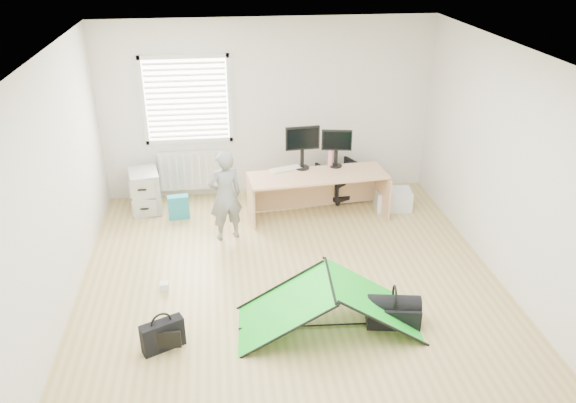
{
  "coord_description": "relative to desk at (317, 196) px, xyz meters",
  "views": [
    {
      "loc": [
        -0.74,
        -5.42,
        3.84
      ],
      "look_at": [
        0.0,
        0.4,
        0.95
      ],
      "focal_mm": 35.0,
      "sensor_mm": 36.0,
      "label": 1
    }
  ],
  "objects": [
    {
      "name": "person",
      "position": [
        -1.33,
        -0.46,
        0.3
      ],
      "size": [
        0.53,
        0.43,
        1.26
      ],
      "primitive_type": "imported",
      "rotation": [
        0.0,
        0.0,
        3.46
      ],
      "color": "slate",
      "rests_on": "ground"
    },
    {
      "name": "storage_crate",
      "position": [
        1.18,
        0.12,
        -0.19
      ],
      "size": [
        0.56,
        0.42,
        0.29
      ],
      "primitive_type": "cube",
      "rotation": [
        0.0,
        0.0,
        -0.1
      ],
      "color": "silver",
      "rests_on": "ground"
    },
    {
      "name": "window",
      "position": [
        -1.81,
        0.94,
        1.22
      ],
      "size": [
        1.2,
        0.06,
        1.2
      ],
      "primitive_type": "cube",
      "color": "silver",
      "rests_on": "back_wall"
    },
    {
      "name": "office_chair",
      "position": [
        0.48,
        0.62,
        -0.06
      ],
      "size": [
        0.79,
        0.8,
        0.56
      ],
      "primitive_type": "imported",
      "rotation": [
        0.0,
        0.0,
        3.57
      ],
      "color": "black",
      "rests_on": "ground"
    },
    {
      "name": "thermos",
      "position": [
        0.23,
        0.28,
        0.46
      ],
      "size": [
        0.1,
        0.1,
        0.26
      ],
      "primitive_type": "cylinder",
      "rotation": [
        0.0,
        0.0,
        -0.42
      ],
      "color": "#D47789",
      "rests_on": "desk"
    },
    {
      "name": "white_box",
      "position": [
        -2.1,
        -1.6,
        -0.29
      ],
      "size": [
        0.1,
        0.1,
        0.1
      ],
      "primitive_type": "cube",
      "rotation": [
        0.0,
        0.0,
        0.03
      ],
      "color": "silver",
      "rests_on": "ground"
    },
    {
      "name": "duffel_bag",
      "position": [
        0.37,
        -2.54,
        -0.21
      ],
      "size": [
        0.6,
        0.38,
        0.24
      ],
      "primitive_type": "cube",
      "rotation": [
        0.0,
        0.0,
        -0.17
      ],
      "color": "black",
      "rests_on": "ground"
    },
    {
      "name": "ground",
      "position": [
        -0.61,
        -1.77,
        -0.33
      ],
      "size": [
        5.5,
        5.5,
        0.0
      ],
      "primitive_type": "plane",
      "color": "tan",
      "rests_on": "ground"
    },
    {
      "name": "tote_bag",
      "position": [
        -2.01,
        0.2,
        -0.16
      ],
      "size": [
        0.31,
        0.16,
        0.35
      ],
      "primitive_type": "cube",
      "rotation": [
        0.0,
        0.0,
        0.11
      ],
      "color": "teal",
      "rests_on": "ground"
    },
    {
      "name": "radiator",
      "position": [
        -1.81,
        0.9,
        0.12
      ],
      "size": [
        1.0,
        0.12,
        0.6
      ],
      "primitive_type": "cube",
      "color": "silver",
      "rests_on": "back_wall"
    },
    {
      "name": "monitor_left",
      "position": [
        -0.19,
        0.26,
        0.57
      ],
      "size": [
        0.5,
        0.14,
        0.47
      ],
      "primitive_type": "cube",
      "rotation": [
        0.0,
        0.0,
        0.08
      ],
      "color": "black",
      "rests_on": "desk"
    },
    {
      "name": "kite",
      "position": [
        -0.31,
        -2.5,
        -0.04
      ],
      "size": [
        1.97,
        0.96,
        0.59
      ],
      "primitive_type": null,
      "rotation": [
        0.0,
        0.0,
        -0.06
      ],
      "color": "#13CC23",
      "rests_on": "ground"
    },
    {
      "name": "laptop_bag",
      "position": [
        -2.03,
        -2.63,
        -0.17
      ],
      "size": [
        0.45,
        0.3,
        0.32
      ],
      "primitive_type": "cube",
      "rotation": [
        0.0,
        0.0,
        0.43
      ],
      "color": "black",
      "rests_on": "ground"
    },
    {
      "name": "back_wall",
      "position": [
        -0.61,
        0.98,
        1.02
      ],
      "size": [
        5.0,
        0.02,
        2.7
      ],
      "primitive_type": "cube",
      "color": "silver",
      "rests_on": "ground"
    },
    {
      "name": "desk",
      "position": [
        0.0,
        0.0,
        0.0
      ],
      "size": [
        2.01,
        0.79,
        0.67
      ],
      "primitive_type": "cube",
      "rotation": [
        0.0,
        0.0,
        0.08
      ],
      "color": "tan",
      "rests_on": "ground"
    },
    {
      "name": "keyboard",
      "position": [
        -0.44,
        0.23,
        0.35
      ],
      "size": [
        0.49,
        0.3,
        0.02
      ],
      "primitive_type": "cube",
      "rotation": [
        0.0,
        0.0,
        0.32
      ],
      "color": "beige",
      "rests_on": "desk"
    },
    {
      "name": "monitor_right",
      "position": [
        0.31,
        0.27,
        0.54
      ],
      "size": [
        0.44,
        0.17,
        0.41
      ],
      "primitive_type": "cube",
      "rotation": [
        0.0,
        0.0,
        -0.19
      ],
      "color": "black",
      "rests_on": "desk"
    },
    {
      "name": "filing_cabinet",
      "position": [
        -2.5,
        0.53,
        -0.02
      ],
      "size": [
        0.49,
        0.6,
        0.63
      ],
      "primitive_type": "cube",
      "rotation": [
        0.0,
        0.0,
        0.18
      ],
      "color": "#AFB2B5",
      "rests_on": "ground"
    }
  ]
}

